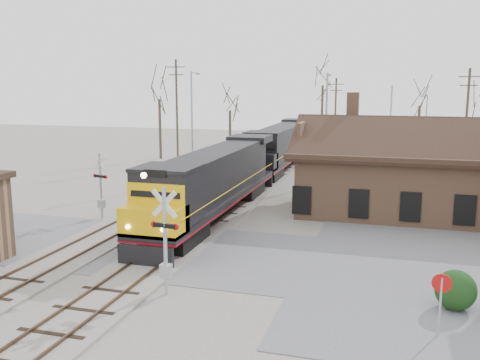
% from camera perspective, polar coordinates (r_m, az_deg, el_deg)
% --- Properties ---
extents(ground, '(140.00, 140.00, 0.00)m').
position_cam_1_polar(ground, '(28.12, -7.52, -7.43)').
color(ground, gray).
rests_on(ground, ground).
extents(road, '(60.00, 9.00, 0.03)m').
position_cam_1_polar(road, '(28.12, -7.52, -7.40)').
color(road, '#5D5D62').
rests_on(road, ground).
extents(track_main, '(3.40, 90.00, 0.24)m').
position_cam_1_polar(track_main, '(41.82, 0.77, -1.37)').
color(track_main, gray).
rests_on(track_main, ground).
extents(track_siding, '(3.40, 90.00, 0.24)m').
position_cam_1_polar(track_siding, '(43.21, -4.99, -1.03)').
color(track_siding, gray).
rests_on(track_siding, ground).
extents(depot, '(15.20, 9.31, 7.90)m').
position_cam_1_polar(depot, '(36.99, 17.67, 0.29)').
color(depot, '#8F664A').
rests_on(depot, ground).
extents(locomotive_lead, '(3.00, 20.11, 4.46)m').
position_cam_1_polar(locomotive_lead, '(33.57, -3.04, -0.32)').
color(locomotive_lead, black).
rests_on(locomotive_lead, ground).
extents(locomotive_trailing, '(3.00, 20.11, 4.23)m').
position_cam_1_polar(locomotive_trailing, '(53.02, 4.27, 3.58)').
color(locomotive_trailing, black).
rests_on(locomotive_trailing, ground).
extents(crossbuck_near, '(1.27, 0.34, 4.47)m').
position_cam_1_polar(crossbuck_near, '(21.87, -7.97, -6.95)').
color(crossbuck_near, '#A5A8AD').
rests_on(crossbuck_near, ground).
extents(crossbuck_far, '(1.17, 0.39, 4.19)m').
position_cam_1_polar(crossbuck_far, '(35.00, -14.63, -0.85)').
color(crossbuck_far, '#A5A8AD').
rests_on(crossbuck_far, ground).
extents(do_not_enter_sign, '(0.66, 0.08, 2.23)m').
position_cam_1_polar(do_not_enter_sign, '(19.61, 20.66, -11.21)').
color(do_not_enter_sign, '#A5A8AD').
rests_on(do_not_enter_sign, ground).
extents(hedge_a, '(1.55, 1.55, 1.55)m').
position_cam_1_polar(hedge_a, '(22.27, 22.01, -10.84)').
color(hedge_a, black).
rests_on(hedge_a, ground).
extents(streetlight_a, '(0.25, 2.04, 9.51)m').
position_cam_1_polar(streetlight_a, '(46.47, -5.10, 6.28)').
color(streetlight_a, '#A5A8AD').
rests_on(streetlight_a, ground).
extents(streetlight_b, '(0.25, 2.04, 9.39)m').
position_cam_1_polar(streetlight_b, '(46.11, 9.19, 6.08)').
color(streetlight_b, '#A5A8AD').
rests_on(streetlight_b, ground).
extents(streetlight_c, '(0.25, 2.04, 8.33)m').
position_cam_1_polar(streetlight_c, '(58.59, 15.76, 6.16)').
color(streetlight_c, '#A5A8AD').
rests_on(streetlight_c, ground).
extents(utility_pole_a, '(2.00, 0.24, 10.99)m').
position_cam_1_polar(utility_pole_a, '(57.67, -6.75, 7.45)').
color(utility_pole_a, '#382D23').
rests_on(utility_pole_a, ground).
extents(utility_pole_b, '(2.00, 0.24, 9.19)m').
position_cam_1_polar(utility_pole_b, '(71.92, 10.14, 7.18)').
color(utility_pole_b, '#382D23').
rests_on(utility_pole_b, ground).
extents(utility_pole_c, '(2.00, 0.24, 9.92)m').
position_cam_1_polar(utility_pole_c, '(55.45, 23.00, 6.03)').
color(utility_pole_c, '#382D23').
rests_on(utility_pole_c, ground).
extents(tree_a, '(4.49, 4.49, 11.01)m').
position_cam_1_polar(tree_a, '(61.42, -8.63, 9.54)').
color(tree_a, '#382D23').
rests_on(tree_a, ground).
extents(tree_b, '(3.51, 3.51, 8.61)m').
position_cam_1_polar(tree_b, '(64.99, -1.08, 8.17)').
color(tree_b, '#382D23').
rests_on(tree_b, ground).
extents(tree_c, '(5.50, 5.50, 13.47)m').
position_cam_1_polar(tree_c, '(73.44, 8.85, 11.01)').
color(tree_c, '#382D23').
rests_on(tree_c, ground).
extents(tree_d, '(3.95, 3.95, 9.67)m').
position_cam_1_polar(tree_d, '(66.53, 18.66, 8.35)').
color(tree_d, '#382D23').
rests_on(tree_d, ground).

